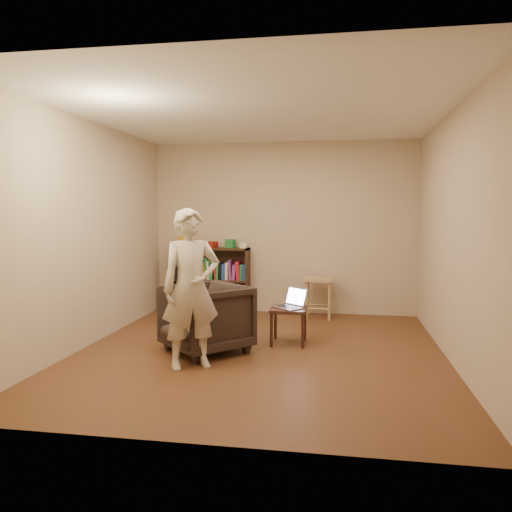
% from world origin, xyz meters
% --- Properties ---
extents(floor, '(4.50, 4.50, 0.00)m').
position_xyz_m(floor, '(0.00, 0.00, 0.00)').
color(floor, '#4D3218').
rests_on(floor, ground).
extents(ceiling, '(4.50, 4.50, 0.00)m').
position_xyz_m(ceiling, '(0.00, 0.00, 2.60)').
color(ceiling, white).
rests_on(ceiling, wall_back).
extents(wall_back, '(4.00, 0.00, 4.00)m').
position_xyz_m(wall_back, '(0.00, 2.25, 1.30)').
color(wall_back, tan).
rests_on(wall_back, floor).
extents(wall_left, '(0.00, 4.50, 4.50)m').
position_xyz_m(wall_left, '(-2.00, 0.00, 1.30)').
color(wall_left, tan).
rests_on(wall_left, floor).
extents(wall_right, '(0.00, 4.50, 4.50)m').
position_xyz_m(wall_right, '(2.00, 0.00, 1.30)').
color(wall_right, tan).
rests_on(wall_right, floor).
extents(bookshelf, '(1.20, 0.30, 1.00)m').
position_xyz_m(bookshelf, '(-1.11, 2.09, 0.44)').
color(bookshelf, black).
rests_on(bookshelf, floor).
extents(box_yellow, '(0.22, 0.17, 0.18)m').
position_xyz_m(box_yellow, '(-1.50, 2.10, 1.09)').
color(box_yellow, gold).
rests_on(box_yellow, bookshelf).
extents(red_cloth, '(0.31, 0.25, 0.09)m').
position_xyz_m(red_cloth, '(-1.16, 2.10, 1.05)').
color(red_cloth, maroon).
rests_on(red_cloth, bookshelf).
extents(box_green, '(0.16, 0.16, 0.13)m').
position_xyz_m(box_green, '(-0.79, 2.10, 1.07)').
color(box_green, '#1F7734').
rests_on(box_green, bookshelf).
extents(box_white, '(0.13, 0.13, 0.08)m').
position_xyz_m(box_white, '(-0.60, 2.09, 1.04)').
color(box_white, silver).
rests_on(box_white, bookshelf).
extents(stool, '(0.41, 0.41, 0.60)m').
position_xyz_m(stool, '(0.56, 1.91, 0.48)').
color(stool, tan).
rests_on(stool, floor).
extents(armchair, '(1.16, 1.16, 0.75)m').
position_xyz_m(armchair, '(-0.59, -0.10, 0.38)').
color(armchair, black).
rests_on(armchair, floor).
extents(side_table, '(0.41, 0.41, 0.42)m').
position_xyz_m(side_table, '(0.28, 0.41, 0.35)').
color(side_table, black).
rests_on(side_table, floor).
extents(laptop, '(0.43, 0.43, 0.23)m').
position_xyz_m(laptop, '(0.30, 0.44, 0.48)').
color(laptop, '#A9A8AD').
rests_on(laptop, side_table).
extents(person, '(0.69, 0.62, 1.58)m').
position_xyz_m(person, '(-0.58, -0.65, 0.79)').
color(person, beige).
rests_on(person, floor).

